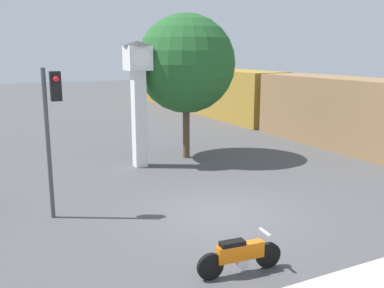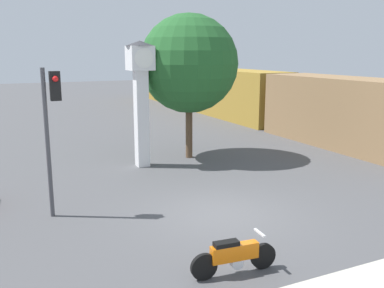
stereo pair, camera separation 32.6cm
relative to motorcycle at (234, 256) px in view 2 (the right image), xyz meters
The scene contains 6 objects.
ground_plane 3.46m from the motorcycle, 65.84° to the left, with size 120.00×120.00×0.00m, color #4C4C4F.
motorcycle is the anchor object (origin of this frame).
clock_tower 9.77m from the motorcycle, 83.22° to the left, with size 1.14×1.14×5.05m.
freight_train 22.54m from the motorcycle, 59.37° to the left, with size 2.80×32.66×3.40m.
traffic_light 6.32m from the motorcycle, 119.83° to the left, with size 0.50×0.35×4.21m.
street_tree 11.00m from the motorcycle, 70.52° to the left, with size 4.22×4.22×6.24m.
Camera 2 is at (-5.73, -10.26, 4.60)m, focal length 40.00 mm.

